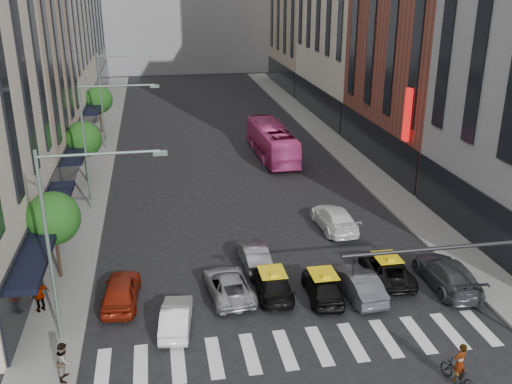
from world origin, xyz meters
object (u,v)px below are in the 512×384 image
streetlamp_mid (98,130)px  car_white_front (176,317)px  car_red (121,290)px  pedestrian_near (64,361)px  streetlamp_far (111,88)px  taxi_left (272,283)px  taxi_center (323,286)px  bus (272,141)px  motorcycle (458,374)px  streetlamp_near (68,222)px  pedestrian_far (40,295)px

streetlamp_mid → car_white_front: streetlamp_mid is taller
car_red → pedestrian_near: bearing=75.0°
streetlamp_mid → streetlamp_far: size_ratio=1.00×
streetlamp_mid → taxi_left: streetlamp_mid is taller
car_white_front → taxi_center: size_ratio=0.94×
streetlamp_far → taxi_left: 31.57m
bus → motorcycle: (1.07, -32.27, -1.03)m
streetlamp_near → taxi_center: streetlamp_near is taller
car_red → taxi_left: bearing=-179.3°
taxi_left → bus: size_ratio=0.40×
streetlamp_near → motorcycle: streetlamp_near is taller
car_red → taxi_center: bearing=176.9°
car_white_front → pedestrian_far: bearing=-13.6°
streetlamp_near → motorcycle: bearing=-21.4°
streetlamp_near → car_red: 6.11m
streetlamp_near → bus: (14.39, 26.22, -4.37)m
taxi_center → pedestrian_near: pedestrian_near is taller
car_white_front → motorcycle: (11.15, -6.10, -0.13)m
car_red → car_white_front: bearing=138.0°
car_red → pedestrian_far: size_ratio=2.43×
taxi_center → motorcycle: size_ratio=2.14×
car_red → bus: bus is taller
car_red → pedestrian_far: (-3.88, -0.27, 0.31)m
streetlamp_mid → motorcycle: 27.47m
pedestrian_far → streetlamp_mid: bearing=-135.2°
bus → pedestrian_near: bearing=61.5°
streetlamp_mid → taxi_center: 19.50m
streetlamp_mid → pedestrian_near: (-0.36, -18.96, -4.90)m
car_white_front → pedestrian_far: (-6.53, 2.50, 0.42)m
car_white_front → streetlamp_near: bearing=8.0°
streetlamp_mid → bus: (14.39, 10.22, -4.37)m
streetlamp_near → taxi_center: (11.94, 1.49, -5.21)m
streetlamp_mid → pedestrian_far: 14.47m
car_red → pedestrian_near: pedestrian_near is taller
car_white_front → pedestrian_near: bearing=40.1°
car_red → motorcycle: (13.80, -8.87, -0.24)m
car_red → pedestrian_far: bearing=8.3°
streetlamp_far → car_white_front: streetlamp_far is taller
streetlamp_mid → car_red: size_ratio=2.06×
car_white_front → pedestrian_far: pedestrian_far is taller
taxi_center → pedestrian_near: (-12.30, -4.45, 0.31)m
streetlamp_near → taxi_left: (9.44, 2.34, -5.27)m
streetlamp_far → taxi_left: size_ratio=2.05×
car_red → bus: size_ratio=0.40×
car_white_front → taxi_center: 7.77m
taxi_left → bus: bearing=-101.1°
taxi_center → pedestrian_near: 13.08m
taxi_center → streetlamp_mid: bearing=-47.2°
streetlamp_near → streetlamp_mid: (0.00, 16.00, 0.00)m
bus → pedestrian_far: (-16.61, -23.67, -0.49)m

